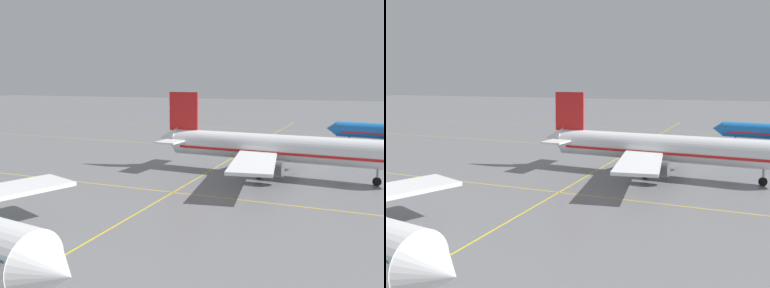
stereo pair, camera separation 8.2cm
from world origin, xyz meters
TOP-DOWN VIEW (x-y plane):
  - airliner_second_row at (9.99, 48.56)m, footprint 39.45×34.03m
  - taxiway_markings at (0.00, 52.42)m, footprint 166.24×159.62m

SIDE VIEW (x-z plane):
  - taxiway_markings at x=0.00m, z-range 0.00..0.01m
  - airliner_second_row at x=9.99m, z-range -1.95..10.33m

